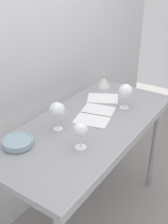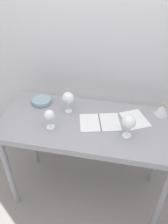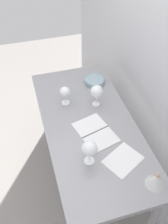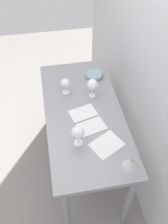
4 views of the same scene
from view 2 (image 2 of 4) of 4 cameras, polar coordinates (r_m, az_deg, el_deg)
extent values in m
plane|color=gray|center=(2.48, 0.70, -18.82)|extent=(6.00, 6.00, 0.00)
cube|color=silver|center=(2.03, 3.75, 15.18)|extent=(3.80, 0.04, 2.60)
cube|color=gray|center=(1.82, 0.90, -2.93)|extent=(1.40, 0.64, 0.04)
cube|color=gray|center=(1.59, -1.37, -10.41)|extent=(1.40, 0.01, 0.05)
cylinder|color=gray|center=(2.16, -18.14, -14.19)|extent=(0.05, 0.05, 0.86)
cylinder|color=gray|center=(2.00, 18.72, -20.00)|extent=(0.05, 0.05, 0.86)
cylinder|color=gray|center=(2.47, -12.83, -5.22)|extent=(0.05, 0.05, 0.86)
cylinder|color=gray|center=(2.33, 17.94, -9.37)|extent=(0.05, 0.05, 0.86)
cylinder|color=white|center=(1.71, 10.58, -5.80)|extent=(0.07, 0.07, 0.00)
cylinder|color=white|center=(1.68, 10.74, -4.69)|extent=(0.01, 0.01, 0.08)
sphere|color=white|center=(1.63, 11.08, -2.45)|extent=(0.10, 0.10, 0.10)
cylinder|color=maroon|center=(1.64, 11.01, -2.92)|extent=(0.07, 0.07, 0.02)
cylinder|color=white|center=(1.92, -3.84, 0.25)|extent=(0.06, 0.06, 0.00)
cylinder|color=white|center=(1.89, -3.90, 1.37)|extent=(0.01, 0.01, 0.09)
sphere|color=white|center=(1.85, -4.00, 3.52)|extent=(0.10, 0.10, 0.10)
cylinder|color=maroon|center=(1.86, -3.98, 3.08)|extent=(0.07, 0.07, 0.02)
cylinder|color=white|center=(1.77, -8.31, -3.70)|extent=(0.07, 0.07, 0.00)
cylinder|color=white|center=(1.75, -8.43, -2.69)|extent=(0.01, 0.01, 0.08)
sphere|color=white|center=(1.70, -8.64, -0.80)|extent=(0.08, 0.08, 0.08)
cylinder|color=maroon|center=(1.71, -8.60, -1.18)|extent=(0.06, 0.06, 0.02)
cube|color=white|center=(1.79, 1.49, -2.66)|extent=(0.21, 0.25, 0.01)
cube|color=white|center=(1.81, 6.41, -2.48)|extent=(0.21, 0.25, 0.01)
cube|color=#3F3F47|center=(1.80, 3.96, -2.57)|extent=(0.06, 0.21, 0.01)
cube|color=white|center=(1.87, 12.53, -1.75)|extent=(0.26, 0.29, 0.00)
cylinder|color=#DBCC66|center=(2.05, -10.48, 2.33)|extent=(0.15, 0.15, 0.01)
cylinder|color=#8CA8B2|center=(2.04, -10.54, 2.74)|extent=(0.17, 0.17, 0.03)
torus|color=#8CA8B2|center=(2.03, -10.59, 3.10)|extent=(0.17, 0.17, 0.01)
cone|color=silver|center=(1.97, 18.84, 0.61)|extent=(0.12, 0.12, 0.09)
cylinder|color=#C17F4C|center=(1.94, 19.13, 1.83)|extent=(0.02, 0.02, 0.01)
cone|color=silver|center=(1.93, 19.25, 2.36)|extent=(0.02, 0.02, 0.03)
camera|label=1|loc=(1.64, -58.35, 10.19)|focal=42.87mm
camera|label=3|loc=(1.37, 65.86, 27.50)|focal=40.34mm
camera|label=4|loc=(1.66, 71.66, 30.67)|focal=39.78mm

